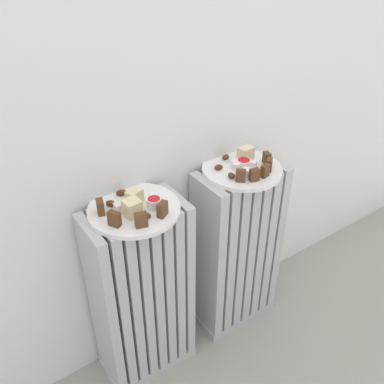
{
  "coord_description": "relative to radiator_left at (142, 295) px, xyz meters",
  "views": [
    {
      "loc": [
        -0.55,
        -0.52,
        1.23
      ],
      "look_at": [
        0.0,
        0.28,
        0.59
      ],
      "focal_mm": 39.61,
      "sensor_mm": 36.0,
      "label": 1
    }
  ],
  "objects": [
    {
      "name": "radiator_left",
      "position": [
        0.0,
        0.0,
        0.0
      ],
      "size": [
        0.28,
        0.16,
        0.6
      ],
      "color": "#B2B2B7",
      "rests_on": "ground_plane"
    },
    {
      "name": "radiator_right",
      "position": [
        0.36,
        -0.0,
        0.0
      ],
      "size": [
        0.28,
        0.16,
        0.6
      ],
      "color": "#B2B2B7",
      "rests_on": "ground_plane"
    },
    {
      "name": "plate_left",
      "position": [
        0.0,
        0.0,
        0.31
      ],
      "size": [
        0.24,
        0.24,
        0.01
      ],
      "primitive_type": "cylinder",
      "color": "white",
      "rests_on": "radiator_left"
    },
    {
      "name": "plate_right",
      "position": [
        0.36,
        0.0,
        0.31
      ],
      "size": [
        0.24,
        0.24,
        0.01
      ],
      "primitive_type": "cylinder",
      "color": "white",
      "rests_on": "radiator_right"
    },
    {
      "name": "dark_cake_slice_left_0",
      "position": [
        -0.08,
        0.02,
        0.34
      ],
      "size": [
        0.02,
        0.03,
        0.04
      ],
      "primitive_type": "cube",
      "rotation": [
        0.0,
        0.0,
        -1.86
      ],
      "color": "#56351E",
      "rests_on": "plate_left"
    },
    {
      "name": "dark_cake_slice_left_1",
      "position": [
        -0.07,
        -0.04,
        0.34
      ],
      "size": [
        0.03,
        0.03,
        0.04
      ],
      "primitive_type": "cube",
      "rotation": [
        0.0,
        0.0,
        -1.06
      ],
      "color": "#56351E",
      "rests_on": "plate_left"
    },
    {
      "name": "dark_cake_slice_left_2",
      "position": [
        -0.02,
        -0.08,
        0.34
      ],
      "size": [
        0.03,
        0.02,
        0.04
      ],
      "primitive_type": "cube",
      "rotation": [
        0.0,
        0.0,
        -0.27
      ],
      "color": "#56351E",
      "rests_on": "plate_left"
    },
    {
      "name": "dark_cake_slice_left_3",
      "position": [
        0.04,
        -0.07,
        0.34
      ],
      "size": [
        0.03,
        0.03,
        0.04
      ],
      "primitive_type": "cube",
      "rotation": [
        0.0,
        0.0,
        0.53
      ],
      "color": "#56351E",
      "rests_on": "plate_left"
    },
    {
      "name": "marble_cake_slice_left_0",
      "position": [
        0.01,
        0.02,
        0.34
      ],
      "size": [
        0.05,
        0.04,
        0.04
      ],
      "primitive_type": "cube",
      "rotation": [
        0.0,
        0.0,
        0.34
      ],
      "color": "beige",
      "rests_on": "plate_left"
    },
    {
      "name": "marble_cake_slice_left_1",
      "position": [
        -0.02,
        -0.03,
        0.34
      ],
      "size": [
        0.04,
        0.04,
        0.04
      ],
      "primitive_type": "cube",
      "rotation": [
        0.0,
        0.0,
        0.06
      ],
      "color": "beige",
      "rests_on": "plate_left"
    },
    {
      "name": "turkish_delight_left_0",
      "position": [
        0.06,
        0.0,
        0.33
      ],
      "size": [
        0.02,
        0.02,
        0.02
      ],
      "primitive_type": "cube",
      "rotation": [
        0.0,
        0.0,
        0.38
      ],
      "color": "white",
      "rests_on": "plate_left"
    },
    {
      "name": "turkish_delight_left_1",
      "position": [
        -0.04,
        0.01,
        0.33
      ],
      "size": [
        0.02,
        0.02,
        0.02
      ],
      "primitive_type": "cube",
      "rotation": [
        0.0,
        0.0,
        1.52
      ],
      "color": "white",
      "rests_on": "plate_left"
    },
    {
      "name": "medjool_date_left_0",
      "position": [
        -0.0,
        0.07,
        0.33
      ],
      "size": [
        0.03,
        0.02,
        0.02
      ],
      "primitive_type": "ellipsoid",
      "rotation": [
        0.0,
        0.0,
        2.82
      ],
      "color": "#4C2814",
      "rests_on": "plate_left"
    },
    {
      "name": "medjool_date_left_1",
      "position": [
        0.0,
        -0.06,
        0.32
      ],
      "size": [
        0.03,
        0.03,
        0.02
      ],
      "primitive_type": "ellipsoid",
      "rotation": [
        0.0,
        0.0,
        2.24
      ],
      "color": "#4C2814",
      "rests_on": "plate_left"
    },
    {
      "name": "medjool_date_left_2",
      "position": [
        -0.05,
        0.04,
        0.33
      ],
      "size": [
        0.03,
        0.03,
        0.02
      ],
      "primitive_type": "ellipsoid",
      "rotation": [
        0.0,
        0.0,
        2.3
      ],
      "color": "#4C2814",
      "rests_on": "plate_left"
    },
    {
      "name": "jam_bowl_left",
      "position": [
        0.04,
        -0.03,
        0.33
      ],
      "size": [
        0.04,
        0.04,
        0.03
      ],
      "color": "white",
      "rests_on": "plate_left"
    },
    {
      "name": "dark_cake_slice_right_0",
      "position": [
        0.3,
        -0.06,
        0.34
      ],
      "size": [
        0.03,
        0.03,
        0.04
      ],
      "primitive_type": "cube",
      "rotation": [
        0.0,
        0.0,
        -0.77
      ],
      "color": "#56351E",
      "rests_on": "plate_right"
    },
    {
      "name": "dark_cake_slice_right_1",
      "position": [
        0.34,
        -0.07,
        0.34
      ],
      "size": [
        0.03,
        0.02,
        0.04
      ],
      "primitive_type": "cube",
      "rotation": [
        0.0,
        0.0,
        -0.26
      ],
      "color": "#56351E",
      "rests_on": "plate_right"
    },
    {
      "name": "dark_cake_slice_right_2",
      "position": [
        0.37,
        -0.07,
        0.34
      ],
      "size": [
        0.03,
        0.02,
        0.04
      ],
      "primitive_type": "cube",
      "rotation": [
        0.0,
        0.0,
        0.25
      ],
      "color": "#56351E",
      "rests_on": "plate_right"
    },
    {
      "name": "dark_cake_slice_right_3",
      "position": [
        0.41,
        -0.06,
        0.34
      ],
      "size": [
        0.03,
        0.03,
        0.04
      ],
      "primitive_type": "cube",
      "rotation": [
        0.0,
        0.0,
        0.76
      ],
      "color": "#56351E",
      "rests_on": "plate_right"
    },
    {
      "name": "dark_cake_slice_right_4",
      "position": [
        0.43,
        -0.02,
        0.34
      ],
      "size": [
        0.02,
        0.03,
        0.04
      ],
      "primitive_type": "cube",
      "rotation": [
        0.0,
        0.0,
        1.27
      ],
      "color": "#56351E",
      "rests_on": "plate_right"
    },
    {
      "name": "marble_cake_slice_right_0",
      "position": [
        0.39,
        0.03,
        0.34
      ],
      "size": [
        0.05,
        0.04,
        0.04
      ],
      "primitive_type": "cube",
      "rotation": [
        0.0,
        0.0,
        0.11
      ],
      "color": "beige",
      "rests_on": "plate_right"
    },
    {
      "name": "turkish_delight_right_0",
      "position": [
        0.34,
        0.02,
        0.33
      ],
      "size": [
        0.03,
        0.03,
        0.02
      ],
      "primitive_type": "cube",
      "rotation": [
        0.0,
        0.0,
        0.75
      ],
      "color": "white",
      "rests_on": "plate_right"
    },
    {
      "name": "turkish_delight_right_1",
      "position": [
        0.33,
        0.0,
        0.33
      ],
      "size": [
        0.03,
        0.03,
        0.02
      ],
      "primitive_type": "cube",
      "rotation": [
        0.0,
        0.0,
        0.54
      ],
      "color": "white",
      "rests_on": "plate_right"
    },
    {
      "name": "turkish_delight_right_2",
      "position": [
        0.38,
        -0.02,
        0.33
      ],
      "size": [
        0.03,
        0.03,
        0.02
      ],
      "primitive_type": "cube",
      "rotation": [
        0.0,
        0.0,
        0.62
      ],
      "color": "white",
      "rests_on": "plate_right"
    },
    {
      "name": "turkish_delight_right_3",
      "position": [
        0.33,
        -0.05,
        0.33
      ],
      "size": [
        0.03,
        0.03,
        0.02
      ],
      "primitive_type": "cube",
      "rotation": [
        0.0,
        0.0,
        0.6
      ],
      "color": "white",
      "rests_on": "plate_right"
    },
    {
      "name": "medjool_date_right_0",
      "position": [
        0.34,
        0.07,
        0.33
      ],
      "size": [
        0.03,
        0.02,
        0.02
      ],
      "primitive_type": "ellipsoid",
      "rotation": [
        0.0,
        0.0,
        0.3
      ],
      "color": "#4C2814",
      "rests_on": "plate_right"
    },
    {
      "name": "medjool_date_right_1",
      "position": [
        0.29,
        -0.03,
        0.33
      ],
      "size": [
        0.02,
        0.03,
        0.02
      ],
      "primitive_type": "ellipsoid",
      "rotation": [
        0.0,
        0.0,
        1.76
      ],
      "color": "#4C2814",
      "rests_on": "plate_right"
    },
    {
      "name": "medjool_date_right_2",
      "position": [
        0.29,
        0.03,
        0.32
      ],
      "size": [
        0.03,
        0.02,
        0.01
      ],
      "primitive_type": "ellipsoid",
      "rotation": [
        0.0,
        0.0,
        2.9
      ],
      "color": "#4C2814",
      "rests_on": "plate_right"
    },
    {
      "name": "jam_bowl_right",
      "position": [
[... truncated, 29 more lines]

